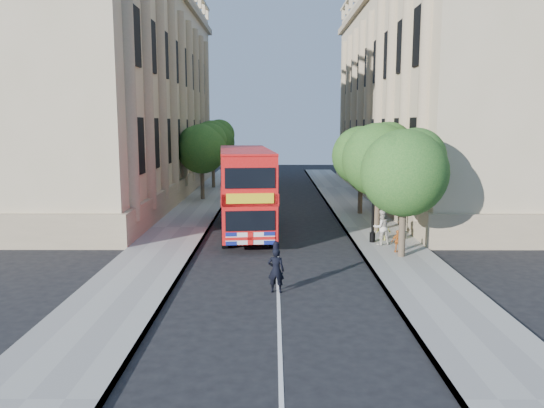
{
  "coord_description": "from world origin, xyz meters",
  "views": [
    {
      "loc": [
        -0.19,
        -21.12,
        6.26
      ],
      "look_at": [
        -0.25,
        4.89,
        2.3
      ],
      "focal_mm": 35.0,
      "sensor_mm": 36.0,
      "label": 1
    }
  ],
  "objects_px": {
    "lamp_post": "(374,197)",
    "woman_pedestrian": "(381,227)",
    "box_van": "(238,201)",
    "double_decker_bus": "(245,188)",
    "police_constable": "(276,270)"
  },
  "relations": [
    {
      "from": "box_van",
      "to": "woman_pedestrian",
      "type": "relative_size",
      "value": 2.41
    },
    {
      "from": "box_van",
      "to": "woman_pedestrian",
      "type": "bearing_deg",
      "value": -44.66
    },
    {
      "from": "lamp_post",
      "to": "police_constable",
      "type": "relative_size",
      "value": 3.04
    },
    {
      "from": "double_decker_bus",
      "to": "lamp_post",
      "type": "bearing_deg",
      "value": -28.11
    },
    {
      "from": "double_decker_bus",
      "to": "woman_pedestrian",
      "type": "distance_m",
      "value": 8.05
    },
    {
      "from": "box_van",
      "to": "police_constable",
      "type": "distance_m",
      "value": 15.66
    },
    {
      "from": "box_van",
      "to": "police_constable",
      "type": "xyz_separation_m",
      "value": [
        2.43,
        -15.47,
        -0.36
      ]
    },
    {
      "from": "woman_pedestrian",
      "to": "double_decker_bus",
      "type": "bearing_deg",
      "value": -43.25
    },
    {
      "from": "lamp_post",
      "to": "double_decker_bus",
      "type": "distance_m",
      "value": 7.35
    },
    {
      "from": "double_decker_bus",
      "to": "woman_pedestrian",
      "type": "bearing_deg",
      "value": -31.17
    },
    {
      "from": "lamp_post",
      "to": "woman_pedestrian",
      "type": "xyz_separation_m",
      "value": [
        0.33,
        -0.59,
        -1.48
      ]
    },
    {
      "from": "lamp_post",
      "to": "box_van",
      "type": "relative_size",
      "value": 1.18
    },
    {
      "from": "police_constable",
      "to": "woman_pedestrian",
      "type": "relative_size",
      "value": 0.93
    },
    {
      "from": "lamp_post",
      "to": "police_constable",
      "type": "bearing_deg",
      "value": -122.44
    },
    {
      "from": "lamp_post",
      "to": "double_decker_bus",
      "type": "bearing_deg",
      "value": 157.53
    }
  ]
}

